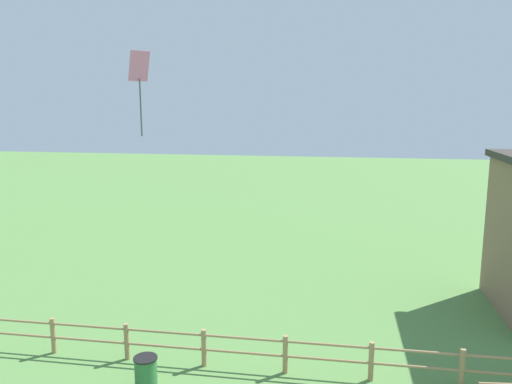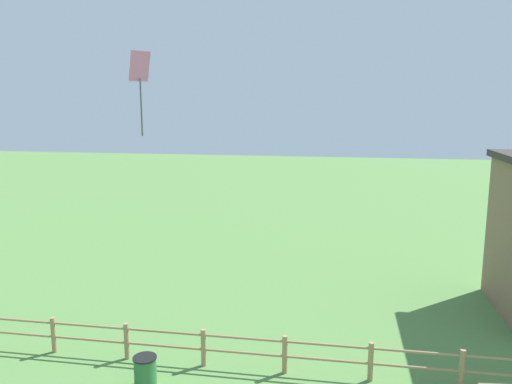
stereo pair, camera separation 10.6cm
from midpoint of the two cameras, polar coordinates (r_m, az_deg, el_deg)
wooden_fence at (r=14.12m, az=-1.60°, el=-17.43°), size 20.32×0.14×1.06m
trash_bin at (r=13.77m, az=-12.70°, el=-19.43°), size 0.61×0.61×0.81m
kite_pink_diamond at (r=16.28m, az=-13.35°, el=12.67°), size 0.60×0.69×2.62m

